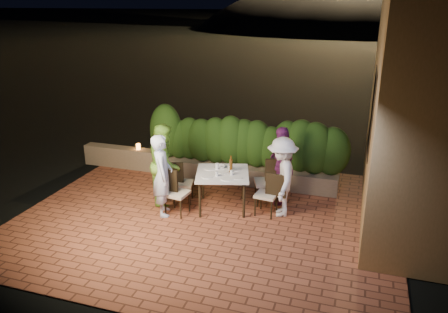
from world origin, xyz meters
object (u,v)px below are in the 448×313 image
at_px(diner_green, 165,163).
at_px(parapet_lamp, 138,147).
at_px(diner_blue, 162,175).
at_px(diner_purple, 281,165).
at_px(chair_left_back, 183,182).
at_px(beer_bottle, 231,164).
at_px(chair_left_front, 177,192).
at_px(bowl, 221,167).
at_px(dining_table, 222,190).
at_px(chair_right_back, 266,181).
at_px(chair_right_front, 266,194).
at_px(diner_white, 282,177).

bearing_deg(diner_green, parapet_lamp, 25.00).
distance_m(diner_blue, diner_purple, 2.37).
distance_m(chair_left_back, diner_purple, 2.02).
bearing_deg(beer_bottle, chair_left_front, -146.51).
bearing_deg(bowl, dining_table, -64.01).
bearing_deg(diner_blue, chair_left_back, -40.15).
bearing_deg(chair_right_back, beer_bottle, 11.53).
xyz_separation_m(dining_table, chair_left_back, (-0.85, 0.02, 0.05)).
xyz_separation_m(chair_left_back, chair_right_front, (1.74, -0.03, 0.01)).
bearing_deg(chair_left_front, bowl, 56.72).
xyz_separation_m(diner_blue, parapet_lamp, (-1.60, 2.00, -0.23)).
height_order(beer_bottle, diner_white, diner_white).
relative_size(chair_left_front, diner_green, 0.54).
distance_m(beer_bottle, parapet_lamp, 3.07).
bearing_deg(diner_purple, dining_table, -92.94).
xyz_separation_m(beer_bottle, chair_right_back, (0.62, 0.39, -0.44)).
height_order(chair_left_back, chair_right_back, chair_right_back).
bearing_deg(parapet_lamp, chair_right_front, -22.17).
xyz_separation_m(chair_right_front, diner_green, (-2.08, -0.04, 0.39)).
xyz_separation_m(diner_white, parapet_lamp, (-3.75, 1.33, -0.20)).
relative_size(diner_white, diner_purple, 0.97).
bearing_deg(parapet_lamp, dining_table, -28.49).
bearing_deg(beer_bottle, parapet_lamp, 154.32).
relative_size(chair_left_back, diner_green, 0.52).
bearing_deg(parapet_lamp, chair_left_front, -45.95).
relative_size(diner_blue, diner_green, 0.97).
bearing_deg(chair_left_front, beer_bottle, 40.21).
bearing_deg(chair_left_back, parapet_lamp, 128.65).
relative_size(chair_left_front, diner_blue, 0.56).
height_order(chair_right_back, parapet_lamp, chair_right_back).
bearing_deg(diner_green, chair_right_back, -93.95).
bearing_deg(diner_purple, parapet_lamp, -136.76).
height_order(beer_bottle, diner_green, diner_green).
xyz_separation_m(bowl, diner_blue, (-0.88, -0.84, 0.02)).
bearing_deg(diner_blue, dining_table, -86.11).
bearing_deg(diner_blue, chair_left_front, -97.64).
relative_size(chair_right_front, chair_right_back, 0.91).
distance_m(bowl, diner_green, 1.12).
relative_size(diner_blue, diner_purple, 1.00).
xyz_separation_m(diner_green, diner_purple, (2.23, 0.68, -0.02)).
height_order(dining_table, chair_right_back, chair_right_back).
distance_m(chair_left_front, diner_white, 2.02).
bearing_deg(dining_table, chair_right_back, 32.20).
bearing_deg(chair_left_back, diner_green, 178.01).
relative_size(chair_left_back, chair_right_front, 0.99).
xyz_separation_m(beer_bottle, parapet_lamp, (-2.75, 1.32, -0.35)).
height_order(bowl, diner_blue, diner_blue).
bearing_deg(bowl, diner_blue, -136.43).
bearing_deg(diner_blue, chair_right_front, -99.46).
distance_m(diner_white, diner_purple, 0.57).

